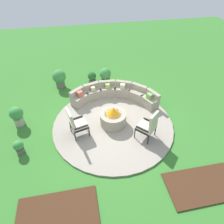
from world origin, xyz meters
TOP-DOWN VIEW (x-y plane):
  - ground_plane at (0.00, 0.00)m, footprint 24.00×24.00m
  - patio_circle at (0.00, 0.00)m, footprint 4.42×4.42m
  - mulch_bed_left at (-1.99, -2.88)m, footprint 2.04×1.11m
  - mulch_bed_right at (1.99, -2.88)m, footprint 2.04×1.11m
  - fire_pit at (0.00, 0.00)m, footprint 0.95×0.95m
  - curved_stone_bench at (0.36, 1.45)m, footprint 3.50×1.71m
  - lounge_chair_front_left at (-1.32, -0.31)m, footprint 0.70×0.68m
  - lounge_chair_front_right at (1.02, -0.90)m, footprint 0.78×0.79m
  - potted_plant_0 at (-3.41, 0.70)m, footprint 0.48×0.48m
  - potted_plant_1 at (-1.91, 2.95)m, footprint 0.60×0.60m
  - potted_plant_2 at (-3.18, -0.70)m, footprint 0.32×0.32m
  - potted_plant_3 at (0.19, 2.80)m, footprint 0.52×0.52m
  - potted_plant_4 at (-0.43, 2.87)m, footprint 0.39×0.39m

SIDE VIEW (x-z plane):
  - ground_plane at x=0.00m, z-range 0.00..0.00m
  - mulch_bed_left at x=-1.99m, z-range 0.00..0.04m
  - mulch_bed_right at x=1.99m, z-range 0.00..0.04m
  - patio_circle at x=0.00m, z-range 0.00..0.06m
  - potted_plant_2 at x=-3.18m, z-range 0.02..0.53m
  - curved_stone_bench at x=0.36m, z-range 0.01..0.65m
  - potted_plant_4 at x=-0.43m, z-range 0.03..0.69m
  - fire_pit at x=0.00m, z-range -0.02..0.74m
  - potted_plant_0 at x=-3.41m, z-range 0.05..0.81m
  - potted_plant_3 at x=0.19m, z-range 0.04..0.86m
  - potted_plant_1 at x=-1.91m, z-range 0.05..0.91m
  - lounge_chair_front_right at x=1.02m, z-range 0.07..1.19m
  - lounge_chair_front_left at x=-1.32m, z-range 0.07..1.21m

